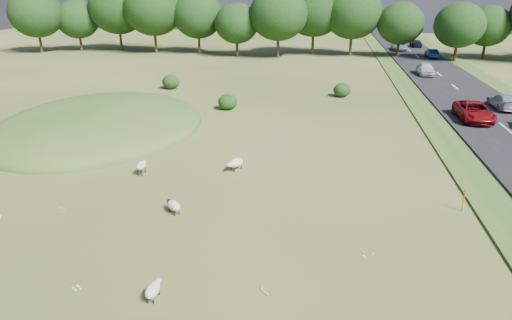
% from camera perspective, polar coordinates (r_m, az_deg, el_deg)
% --- Properties ---
extents(ground, '(160.00, 160.00, 0.00)m').
position_cam_1_polar(ground, '(42.71, 0.65, 6.43)').
color(ground, '#314716').
rests_on(ground, ground).
extents(mound, '(16.00, 20.00, 4.00)m').
position_cam_1_polar(mound, '(38.96, -18.92, 3.88)').
color(mound, '#33561E').
rests_on(mound, ground).
extents(road, '(8.00, 150.00, 0.25)m').
position_cam_1_polar(road, '(53.90, 24.07, 7.80)').
color(road, black).
rests_on(road, ground).
extents(treeline, '(96.28, 14.66, 11.70)m').
position_cam_1_polar(treeline, '(76.81, 3.83, 17.74)').
color(treeline, black).
rests_on(treeline, ground).
extents(shrubs, '(20.49, 9.87, 1.58)m').
position_cam_1_polar(shrubs, '(47.38, -2.42, 8.78)').
color(shrubs, black).
rests_on(shrubs, ground).
extents(marker_post, '(0.06, 0.06, 1.20)m').
position_cam_1_polar(marker_post, '(25.19, 24.53, -4.58)').
color(marker_post, '#D8590C').
rests_on(marker_post, ground).
extents(sheep_0, '(0.51, 1.09, 0.63)m').
position_cam_1_polar(sheep_0, '(17.48, -12.75, -15.48)').
color(sheep_0, beige).
rests_on(sheep_0, ground).
extents(sheep_1, '(1.07, 1.34, 0.76)m').
position_cam_1_polar(sheep_1, '(28.04, -2.55, -0.36)').
color(sheep_1, beige).
rests_on(sheep_1, ground).
extents(sheep_3, '(0.50, 1.12, 0.81)m').
position_cam_1_polar(sheep_3, '(28.22, -14.14, -0.68)').
color(sheep_3, beige).
rests_on(sheep_3, ground).
extents(sheep_4, '(1.07, 1.07, 0.67)m').
position_cam_1_polar(sheep_4, '(23.17, -10.27, -5.60)').
color(sheep_4, beige).
rests_on(sheep_4, ground).
extents(car_0, '(1.80, 4.48, 1.53)m').
position_cam_1_polar(car_0, '(62.09, 20.44, 10.64)').
color(car_0, silver).
rests_on(car_0, road).
extents(car_1, '(1.78, 4.38, 1.27)m').
position_cam_1_polar(car_1, '(92.09, 19.37, 13.61)').
color(car_1, black).
rests_on(car_1, road).
extents(car_2, '(2.35, 5.09, 1.41)m').
position_cam_1_polar(car_2, '(85.79, 17.46, 13.42)').
color(car_2, '#93969A').
rests_on(car_2, road).
extents(car_3, '(1.42, 4.07, 1.34)m').
position_cam_1_polar(car_3, '(78.18, 21.10, 12.34)').
color(car_3, navy).
rests_on(car_3, road).
extents(car_5, '(2.43, 5.27, 1.47)m').
position_cam_1_polar(car_5, '(42.02, 25.60, 5.52)').
color(car_5, maroon).
rests_on(car_5, road).
extents(car_6, '(1.84, 4.52, 1.31)m').
position_cam_1_polar(car_6, '(47.39, 28.57, 6.47)').
color(car_6, '#A6A7AD').
rests_on(car_6, road).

